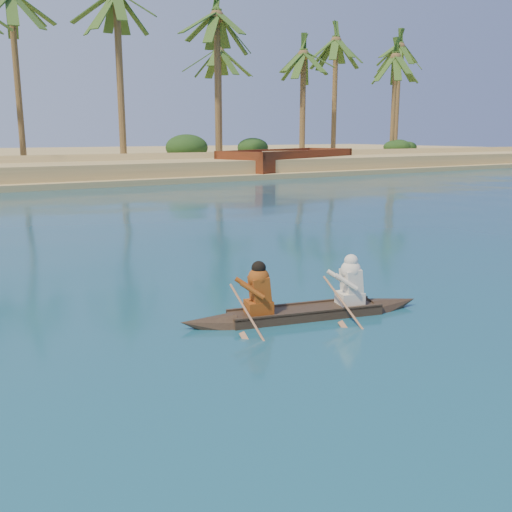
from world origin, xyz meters
TOP-DOWN VIEW (x-y plane):
  - canoe at (8.00, -4.00)m, footprint 4.44×1.57m
  - barge_right at (29.01, 27.00)m, footprint 14.09×9.18m

SIDE VIEW (x-z plane):
  - canoe at x=8.00m, z-range -0.37..0.84m
  - barge_right at x=29.01m, z-range -0.33..1.90m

